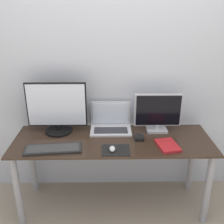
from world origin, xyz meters
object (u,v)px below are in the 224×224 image
object	(u,v)px
mouse	(112,149)
book	(168,145)
monitor_right	(158,113)
keyboard	(53,149)
monitor_left	(57,109)
laptop	(111,123)
power_brick	(139,138)

from	to	relation	value
mouse	book	distance (m)	0.47
monitor_right	book	distance (m)	0.34
monitor_right	keyboard	distance (m)	0.98
monitor_left	book	xyz separation A→B (m)	(0.95, -0.29, -0.22)
mouse	keyboard	bearing A→B (deg)	176.13
monitor_left	mouse	world-z (taller)	monitor_left
laptop	power_brick	bearing A→B (deg)	-40.05
monitor_right	book	world-z (taller)	monitor_right
keyboard	book	size ratio (longest dim) A/B	1.90
keyboard	laptop	bearing A→B (deg)	38.58
book	keyboard	bearing A→B (deg)	-177.75
mouse	laptop	bearing A→B (deg)	91.03
monitor_left	laptop	world-z (taller)	monitor_left
monitor_left	book	world-z (taller)	monitor_left
book	power_brick	world-z (taller)	power_brick
power_brick	book	bearing A→B (deg)	-31.14
power_brick	monitor_right	bearing A→B (deg)	40.68
mouse	power_brick	size ratio (longest dim) A/B	0.75
monitor_right	laptop	xyz separation A→B (m)	(-0.43, 0.05, -0.12)
laptop	power_brick	distance (m)	0.32
keyboard	mouse	size ratio (longest dim) A/B	6.34
monitor_left	monitor_right	bearing A→B (deg)	0.01
book	power_brick	xyz separation A→B (m)	(-0.22, 0.14, 0.00)
book	mouse	bearing A→B (deg)	-171.42
monitor_right	laptop	size ratio (longest dim) A/B	1.13
laptop	keyboard	distance (m)	0.61
mouse	book	world-z (taller)	mouse
keyboard	power_brick	xyz separation A→B (m)	(0.72, 0.17, 0.01)
keyboard	mouse	xyz separation A→B (m)	(0.48, -0.03, 0.01)
monitor_left	power_brick	distance (m)	0.78
book	monitor_left	bearing A→B (deg)	162.91
mouse	power_brick	xyz separation A→B (m)	(0.24, 0.20, -0.01)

